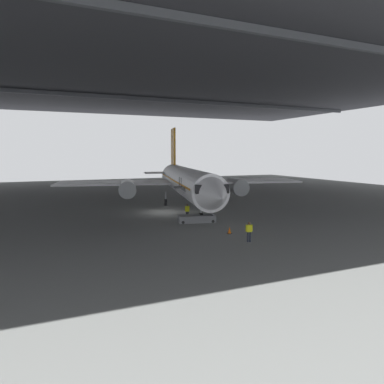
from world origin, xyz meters
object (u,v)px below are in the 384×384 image
object	(u,v)px
airplane_main	(186,181)
boarding_stairs	(196,215)
crew_worker_near_nose	(249,231)
crew_worker_by_stairs	(187,211)
traffic_cone_orange	(229,230)

from	to	relation	value
airplane_main	boarding_stairs	distance (m)	9.81
crew_worker_near_nose	crew_worker_by_stairs	xyz separation A→B (m)	(-0.86, 10.56, -0.00)
airplane_main	boarding_stairs	xyz separation A→B (m)	(-2.53, -9.12, -2.60)
boarding_stairs	traffic_cone_orange	size ratio (longest dim) A/B	7.51
crew_worker_near_nose	traffic_cone_orange	distance (m)	3.12
crew_worker_near_nose	traffic_cone_orange	size ratio (longest dim) A/B	2.64
crew_worker_by_stairs	crew_worker_near_nose	bearing A→B (deg)	-85.32
airplane_main	crew_worker_near_nose	distance (m)	18.13
crew_worker_by_stairs	traffic_cone_orange	bearing A→B (deg)	-83.51
boarding_stairs	traffic_cone_orange	distance (m)	5.75
crew_worker_near_nose	crew_worker_by_stairs	bearing A→B (deg)	94.68
boarding_stairs	crew_worker_near_nose	size ratio (longest dim) A/B	2.85
airplane_main	traffic_cone_orange	bearing A→B (deg)	-97.28
airplane_main	boarding_stairs	size ratio (longest dim) A/B	7.48
airplane_main	traffic_cone_orange	world-z (taller)	airplane_main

